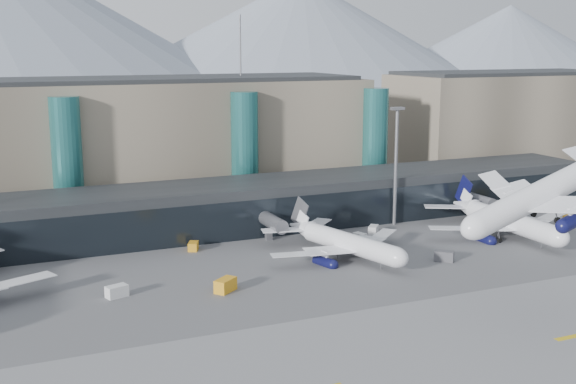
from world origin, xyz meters
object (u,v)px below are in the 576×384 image
(lightmast_mid, at_px, (396,159))
(veh_c, at_px, (444,256))
(veh_b, at_px, (193,246))
(jet_parked_right, at_px, (500,213))
(jet_parked_mid, at_px, (338,235))
(veh_e, at_px, (570,219))
(veh_d, at_px, (373,230))
(veh_g, at_px, (360,237))
(hero_jet, at_px, (552,184))
(veh_a, at_px, (117,291))
(veh_h, at_px, (225,285))

(lightmast_mid, bearing_deg, veh_c, -103.01)
(veh_b, bearing_deg, lightmast_mid, -62.65)
(jet_parked_right, bearing_deg, veh_b, 78.18)
(lightmast_mid, distance_m, jet_parked_mid, 29.30)
(lightmast_mid, distance_m, veh_e, 41.31)
(jet_parked_mid, bearing_deg, lightmast_mid, -69.12)
(lightmast_mid, bearing_deg, jet_parked_right, -44.42)
(jet_parked_right, height_order, veh_d, jet_parked_right)
(veh_d, xyz_separation_m, veh_g, (-5.10, -3.53, -0.10))
(hero_jet, bearing_deg, veh_b, 120.61)
(veh_d, bearing_deg, veh_g, 165.17)
(jet_parked_mid, xyz_separation_m, jet_parked_right, (37.99, 0.56, 0.45))
(lightmast_mid, relative_size, veh_a, 7.83)
(hero_jet, xyz_separation_m, veh_d, (1.40, 50.57, -18.66))
(veh_g, height_order, veh_h, veh_h)
(veh_a, relative_size, veh_c, 0.96)
(jet_parked_mid, bearing_deg, veh_b, 44.52)
(jet_parked_right, bearing_deg, jet_parked_mid, 91.24)
(veh_d, distance_m, veh_g, 6.20)
(jet_parked_mid, bearing_deg, veh_e, -103.41)
(veh_a, distance_m, veh_c, 58.12)
(veh_a, bearing_deg, veh_g, -2.23)
(veh_a, bearing_deg, lightmast_mid, 1.95)
(hero_jet, distance_m, veh_b, 67.46)
(veh_h, bearing_deg, jet_parked_right, -27.85)
(veh_e, bearing_deg, veh_d, 156.16)
(lightmast_mid, bearing_deg, jet_parked_mid, -143.97)
(veh_a, height_order, veh_h, veh_h)
(jet_parked_mid, height_order, veh_c, jet_parked_mid)
(jet_parked_right, height_order, veh_c, jet_parked_right)
(veh_a, relative_size, veh_d, 1.06)
(hero_jet, bearing_deg, veh_d, 84.98)
(veh_b, relative_size, veh_c, 0.82)
(hero_jet, height_order, veh_d, hero_jet)
(hero_jet, relative_size, jet_parked_mid, 0.97)
(jet_parked_mid, bearing_deg, veh_h, 97.79)
(hero_jet, xyz_separation_m, veh_e, (46.02, 41.53, -18.65))
(veh_h, bearing_deg, lightmast_mid, -8.64)
(lightmast_mid, xyz_separation_m, veh_d, (-8.31, -5.28, -13.54))
(hero_jet, bearing_deg, jet_parked_right, 54.18)
(lightmast_mid, xyz_separation_m, jet_parked_right, (15.86, -15.54, -10.03))
(jet_parked_right, bearing_deg, lightmast_mid, 45.98)
(lightmast_mid, height_order, veh_b, lightmast_mid)
(veh_e, bearing_deg, hero_jet, -150.32)
(hero_jet, relative_size, veh_g, 11.79)
(hero_jet, distance_m, jet_parked_right, 50.08)
(hero_jet, height_order, veh_c, hero_jet)
(veh_e, bearing_deg, lightmast_mid, 146.09)
(hero_jet, distance_m, jet_parked_mid, 44.47)
(veh_e, relative_size, veh_h, 0.83)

